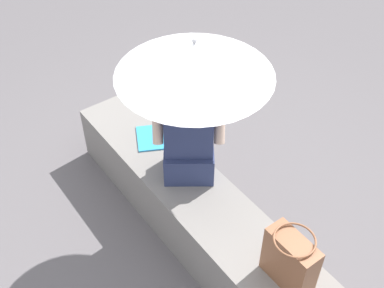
# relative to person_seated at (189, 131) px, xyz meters

# --- Properties ---
(ground_plane) EXTENTS (14.00, 14.00, 0.00)m
(ground_plane) POSITION_rel_person_seated_xyz_m (0.17, -0.07, -0.85)
(ground_plane) COLOR #605B5E
(stone_bench) EXTENTS (2.48, 0.49, 0.46)m
(stone_bench) POSITION_rel_person_seated_xyz_m (0.17, -0.07, -0.62)
(stone_bench) COLOR gray
(stone_bench) RESTS_ON ground
(person_seated) EXTENTS (0.44, 0.50, 0.90)m
(person_seated) POSITION_rel_person_seated_xyz_m (0.00, 0.00, 0.00)
(person_seated) COLOR navy
(person_seated) RESTS_ON stone_bench
(parasol) EXTENTS (0.93, 0.93, 1.13)m
(parasol) POSITION_rel_person_seated_xyz_m (0.09, -0.02, 0.61)
(parasol) COLOR #B7B7BC
(parasol) RESTS_ON stone_bench
(handbag_black) EXTENTS (0.32, 0.23, 0.38)m
(handbag_black) POSITION_rel_person_seated_xyz_m (1.03, -0.05, -0.20)
(handbag_black) COLOR brown
(handbag_black) RESTS_ON stone_bench
(magazine) EXTENTS (0.34, 0.31, 0.01)m
(magazine) POSITION_rel_person_seated_xyz_m (-0.46, -0.03, -0.38)
(magazine) COLOR #339ED1
(magazine) RESTS_ON stone_bench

